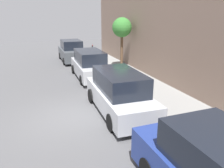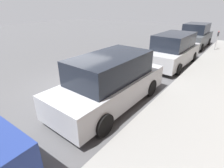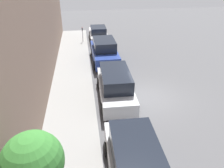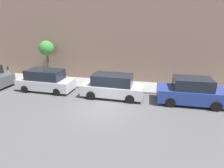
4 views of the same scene
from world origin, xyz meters
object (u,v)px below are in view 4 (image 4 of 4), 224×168
(parked_suv_second, at_px, (191,92))
(parked_minivan_third, at_px, (113,86))
(parking_meter_far, at_px, (8,72))
(street_tree, at_px, (46,49))
(parked_minivan_fourth, at_px, (46,81))

(parked_suv_second, height_order, parked_minivan_third, parked_suv_second)
(parked_suv_second, xyz_separation_m, parked_minivan_third, (-0.04, 5.89, -0.01))
(parking_meter_far, distance_m, street_tree, 4.60)
(parked_minivan_third, distance_m, parked_minivan_fourth, 6.06)
(parked_minivan_third, xyz_separation_m, street_tree, (3.18, 7.59, 2.35))
(parked_suv_second, distance_m, parked_minivan_third, 5.89)
(parked_minivan_fourth, bearing_deg, parked_suv_second, -90.58)
(parked_minivan_third, relative_size, parking_meter_far, 3.47)
(parking_meter_far, bearing_deg, parked_minivan_third, -98.82)
(parked_suv_second, relative_size, parked_minivan_fourth, 0.98)
(parked_minivan_third, bearing_deg, street_tree, 67.26)
(parking_meter_far, height_order, street_tree, street_tree)
(parked_minivan_fourth, height_order, street_tree, street_tree)
(parked_minivan_third, relative_size, parked_minivan_fourth, 1.00)
(parked_minivan_fourth, distance_m, parking_meter_far, 5.53)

